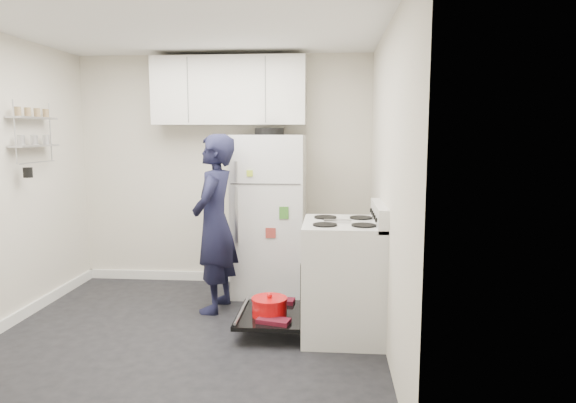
# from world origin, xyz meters

# --- Properties ---
(room) EXTENTS (3.21, 3.21, 2.51)m
(room) POSITION_xyz_m (-0.03, 0.03, 1.21)
(room) COLOR black
(room) RESTS_ON ground
(electric_range) EXTENTS (0.66, 0.76, 1.10)m
(electric_range) POSITION_xyz_m (1.26, 0.15, 0.47)
(electric_range) COLOR silver
(electric_range) RESTS_ON ground
(open_oven_door) EXTENTS (0.55, 0.70, 0.23)m
(open_oven_door) POSITION_xyz_m (0.67, 0.12, 0.19)
(open_oven_door) COLOR black
(open_oven_door) RESTS_ON ground
(refrigerator) EXTENTS (0.72, 0.74, 1.72)m
(refrigerator) POSITION_xyz_m (0.54, 1.25, 0.83)
(refrigerator) COLOR white
(refrigerator) RESTS_ON ground
(upper_cabinets) EXTENTS (1.60, 0.33, 0.70)m
(upper_cabinets) POSITION_xyz_m (0.10, 1.43, 2.10)
(upper_cabinets) COLOR silver
(upper_cabinets) RESTS_ON room
(wall_shelf_rack) EXTENTS (0.14, 0.60, 0.61)m
(wall_shelf_rack) POSITION_xyz_m (-1.52, 0.49, 1.68)
(wall_shelf_rack) COLOR #B2B2B7
(wall_shelf_rack) RESTS_ON room
(person) EXTENTS (0.46, 0.64, 1.66)m
(person) POSITION_xyz_m (0.09, 0.66, 0.83)
(person) COLOR black
(person) RESTS_ON ground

